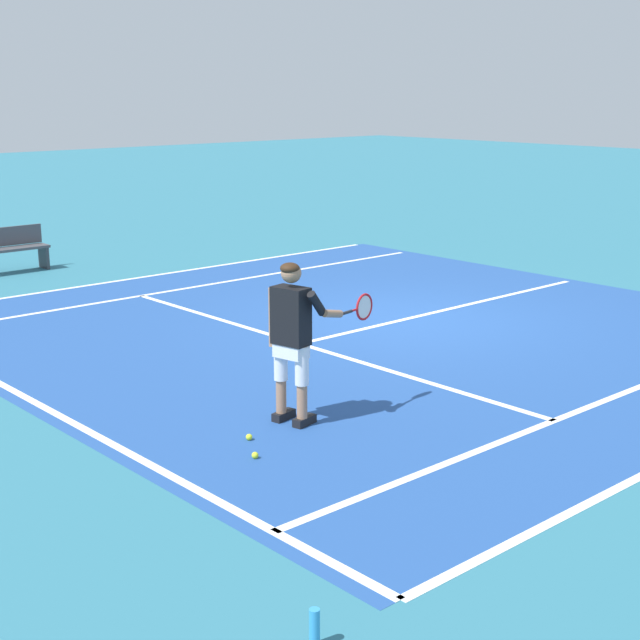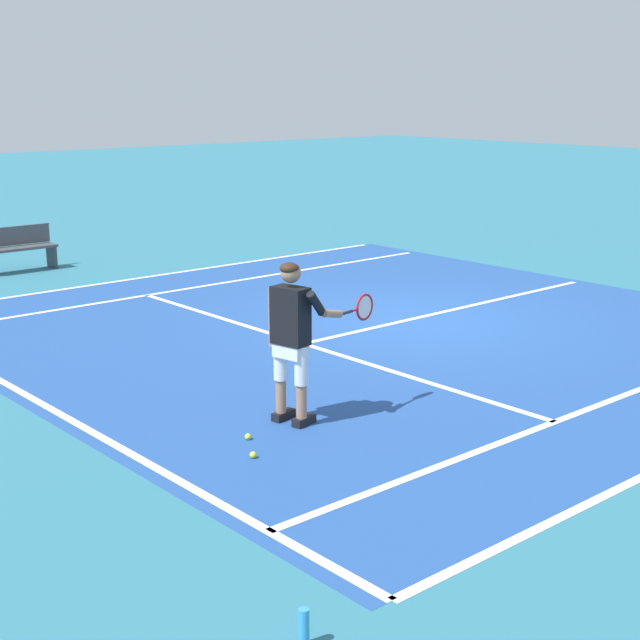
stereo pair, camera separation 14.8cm
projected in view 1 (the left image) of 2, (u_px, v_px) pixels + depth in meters
ground_plane at (406, 319)px, 14.27m from camera, size 80.00×80.00×0.00m
court_inner_surface at (367, 328)px, 13.73m from camera, size 10.98×10.62×0.00m
line_baseline at (40, 405)px, 10.41m from camera, size 10.98×0.10×0.01m
line_service at (300, 344)px, 12.89m from camera, size 8.23×0.10×0.01m
line_centre_service at (452, 308)px, 14.97m from camera, size 0.10×6.40×0.01m
line_singles_left at (204, 285)px, 16.70m from camera, size 0.10×10.22×0.01m
line_singles_right at (620, 395)px, 10.76m from camera, size 0.10×10.22×0.01m
line_doubles_left at (162, 274)px, 17.69m from camera, size 0.10×10.22×0.01m
tennis_player at (293, 332)px, 9.63m from camera, size 0.59×1.19×1.71m
tennis_ball_near_feet at (249, 437)px, 9.37m from camera, size 0.07×0.07×0.07m
tennis_ball_by_baseline at (255, 455)px, 8.90m from camera, size 0.07×0.07×0.07m
courtside_bench at (10, 249)px, 17.82m from camera, size 0.40×1.40×0.85m
water_bottle at (314, 628)px, 5.89m from camera, size 0.07×0.07×0.26m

